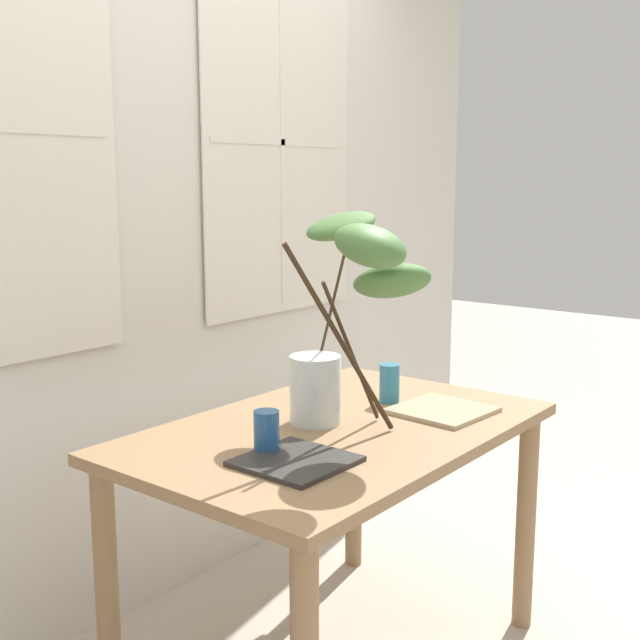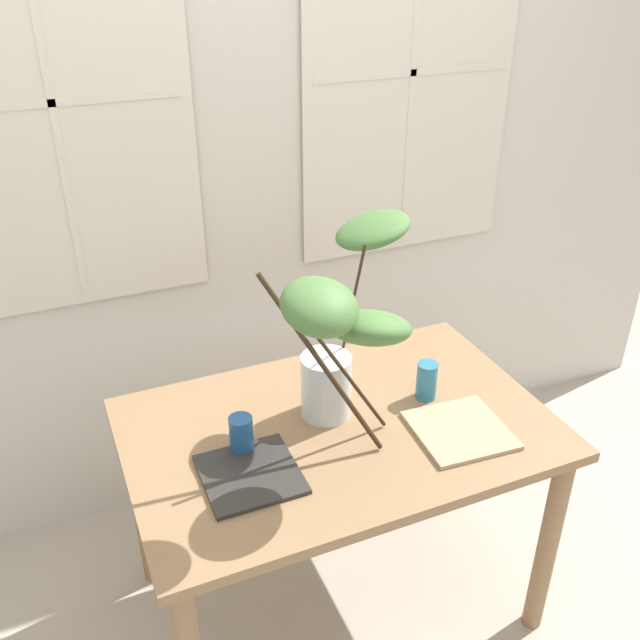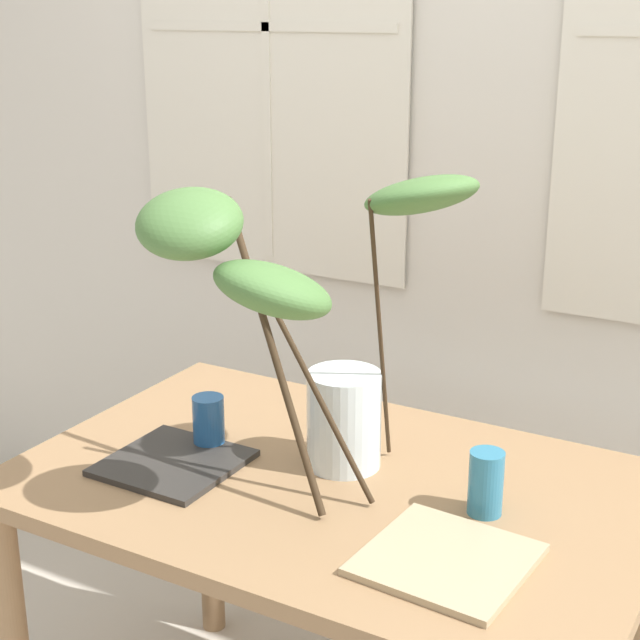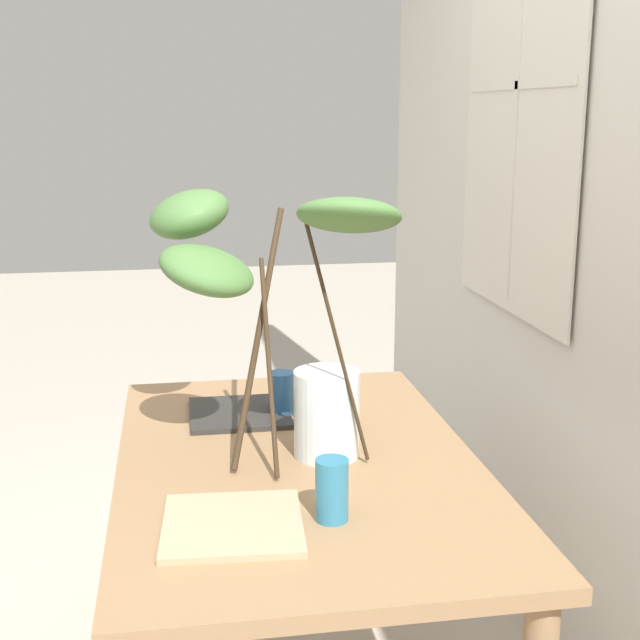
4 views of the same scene
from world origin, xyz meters
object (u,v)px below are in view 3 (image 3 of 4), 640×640
Objects in this scene: dining_table at (333,529)px; drinking_glass_blue_left at (210,422)px; drinking_glass_blue_right at (486,483)px; vase_with_branches at (312,314)px; plate_square_left at (173,463)px; plate_square_right at (446,559)px.

dining_table is 10.92× the size of drinking_glass_blue_left.
drinking_glass_blue_right is at bearing 1.75° from drinking_glass_blue_left.
vase_with_branches reaches higher than plate_square_left.
vase_with_branches is 0.46m from drinking_glass_blue_right.
drinking_glass_blue_right is at bearing 12.73° from vase_with_branches.
drinking_glass_blue_left is at bearing 164.18° from plate_square_right.
plate_square_left is at bearing -96.18° from drinking_glass_blue_left.
vase_with_branches is 0.43m from drinking_glass_blue_left.
plate_square_right is at bearing -28.60° from dining_table.
plate_square_right is (0.00, -0.20, -0.06)m from drinking_glass_blue_right.
dining_table is 10.11× the size of drinking_glass_blue_right.
plate_square_left is (-0.01, -0.12, -0.05)m from drinking_glass_blue_left.
vase_with_branches is 2.49× the size of plate_square_left.
drinking_glass_blue_left reaches higher than plate_square_left.
plate_square_right is at bearing -88.88° from drinking_glass_blue_right.
drinking_glass_blue_left is at bearing 83.82° from plate_square_left.
plate_square_left is at bearing 174.39° from plate_square_right.
drinking_glass_blue_left is (-0.29, 0.06, -0.31)m from vase_with_branches.
plate_square_right is at bearing -15.82° from drinking_glass_blue_left.
plate_square_left is (-0.64, -0.13, -0.06)m from drinking_glass_blue_right.
plate_square_left is at bearing -160.77° from dining_table.
vase_with_branches reaches higher than drinking_glass_blue_left.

